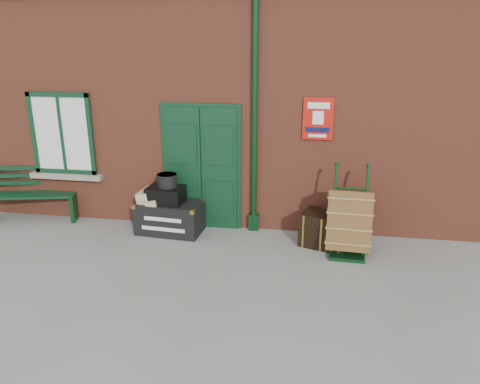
% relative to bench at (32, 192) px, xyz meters
% --- Properties ---
extents(ground, '(80.00, 80.00, 0.00)m').
position_rel_bench_xyz_m(ground, '(3.60, -1.33, -0.52)').
color(ground, gray).
rests_on(ground, ground).
extents(station_building, '(10.30, 4.30, 4.36)m').
position_rel_bench_xyz_m(station_building, '(3.59, 2.16, 1.64)').
color(station_building, brown).
rests_on(station_building, ground).
extents(bench, '(1.75, 0.88, 1.04)m').
position_rel_bench_xyz_m(bench, '(0.00, 0.00, 0.00)').
color(bench, '#0D311B').
rests_on(bench, ground).
extents(houdini_trunk, '(1.18, 0.71, 0.57)m').
position_rel_bench_xyz_m(houdini_trunk, '(2.78, -0.23, -0.24)').
color(houdini_trunk, black).
rests_on(houdini_trunk, ground).
extents(strongbox, '(0.66, 0.50, 0.28)m').
position_rel_bench_xyz_m(strongbox, '(2.73, -0.23, 0.19)').
color(strongbox, black).
rests_on(strongbox, houdini_trunk).
extents(hatbox, '(0.37, 0.37, 0.23)m').
position_rel_bench_xyz_m(hatbox, '(2.76, -0.20, 0.44)').
color(hatbox, black).
rests_on(hatbox, strongbox).
extents(suitcase_back, '(0.38, 0.57, 0.78)m').
position_rel_bench_xyz_m(suitcase_back, '(2.42, -0.16, -0.13)').
color(suitcase_back, tan).
rests_on(suitcase_back, ground).
extents(suitcase_front, '(0.36, 0.51, 0.67)m').
position_rel_bench_xyz_m(suitcase_front, '(2.60, -0.26, -0.19)').
color(suitcase_front, tan).
rests_on(suitcase_front, ground).
extents(porter_trolley, '(0.72, 0.77, 1.42)m').
position_rel_bench_xyz_m(porter_trolley, '(5.86, -0.57, 0.03)').
color(porter_trolley, black).
rests_on(porter_trolley, ground).
extents(dark_trunk, '(0.92, 0.75, 0.57)m').
position_rel_bench_xyz_m(dark_trunk, '(5.52, -0.37, -0.24)').
color(dark_trunk, black).
rests_on(dark_trunk, ground).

